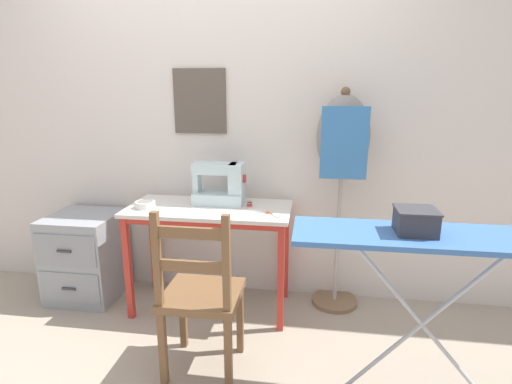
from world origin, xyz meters
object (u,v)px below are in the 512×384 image
(fabric_bowl, at_px, (145,204))
(thread_spool_near_machine, at_px, (250,204))
(dress_form, at_px, (343,149))
(storage_box, at_px, (416,221))
(sewing_machine, at_px, (222,185))
(wooden_chair, at_px, (201,296))
(filing_cabinet, at_px, (86,256))
(ironing_board, at_px, (431,244))
(scissors, at_px, (271,214))

(fabric_bowl, relative_size, thread_spool_near_machine, 3.16)
(dress_form, bearing_deg, fabric_bowl, -168.76)
(fabric_bowl, xyz_separation_m, storage_box, (1.54, -0.63, 0.17))
(storage_box, bearing_deg, dress_form, 106.96)
(sewing_machine, height_order, wooden_chair, sewing_machine)
(sewing_machine, distance_m, filing_cabinet, 1.15)
(dress_form, bearing_deg, filing_cabinet, -175.50)
(sewing_machine, xyz_separation_m, wooden_chair, (0.05, -0.73, -0.42))
(thread_spool_near_machine, bearing_deg, filing_cabinet, -179.23)
(sewing_machine, xyz_separation_m, ironing_board, (1.13, -0.80, -0.04))
(thread_spool_near_machine, bearing_deg, scissors, -42.85)
(wooden_chair, relative_size, dress_form, 0.62)
(wooden_chair, xyz_separation_m, ironing_board, (1.08, -0.06, 0.38))
(wooden_chair, bearing_deg, scissors, 61.02)
(wooden_chair, xyz_separation_m, dress_form, (0.74, 0.82, 0.66))
(thread_spool_near_machine, height_order, ironing_board, ironing_board)
(wooden_chair, height_order, dress_form, dress_form)
(thread_spool_near_machine, height_order, wooden_chair, wooden_chair)
(fabric_bowl, relative_size, wooden_chair, 0.14)
(thread_spool_near_machine, height_order, dress_form, dress_form)
(filing_cabinet, distance_m, storage_box, 2.28)
(dress_form, bearing_deg, storage_box, -73.04)
(fabric_bowl, bearing_deg, wooden_chair, -47.29)
(fabric_bowl, relative_size, storage_box, 0.74)
(fabric_bowl, xyz_separation_m, filing_cabinet, (-0.53, 0.11, -0.44))
(scissors, relative_size, wooden_chair, 0.13)
(scissors, xyz_separation_m, wooden_chair, (-0.30, -0.55, -0.29))
(thread_spool_near_machine, distance_m, filing_cabinet, 1.28)
(ironing_board, xyz_separation_m, storage_box, (-0.07, 0.01, 0.10))
(filing_cabinet, relative_size, dress_form, 0.41)
(fabric_bowl, bearing_deg, thread_spool_near_machine, 10.64)
(sewing_machine, distance_m, dress_form, 0.83)
(sewing_machine, distance_m, scissors, 0.42)
(fabric_bowl, height_order, dress_form, dress_form)
(sewing_machine, bearing_deg, scissors, -27.38)
(fabric_bowl, xyz_separation_m, scissors, (0.83, -0.02, -0.02))
(fabric_bowl, height_order, filing_cabinet, fabric_bowl)
(sewing_machine, height_order, filing_cabinet, sewing_machine)
(sewing_machine, bearing_deg, dress_form, 6.52)
(filing_cabinet, bearing_deg, wooden_chair, -32.79)
(wooden_chair, bearing_deg, dress_form, 48.12)
(dress_form, height_order, storage_box, dress_form)
(sewing_machine, height_order, fabric_bowl, sewing_machine)
(wooden_chair, height_order, storage_box, storage_box)
(fabric_bowl, relative_size, filing_cabinet, 0.21)
(dress_form, height_order, ironing_board, dress_form)
(filing_cabinet, bearing_deg, scissors, -5.53)
(wooden_chair, bearing_deg, storage_box, -3.34)
(sewing_machine, xyz_separation_m, thread_spool_near_machine, (0.19, -0.04, -0.12))
(dress_form, distance_m, ironing_board, 0.99)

